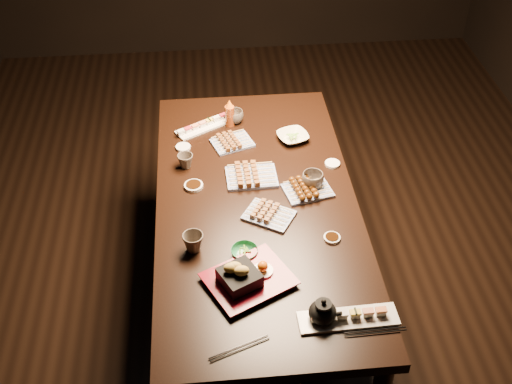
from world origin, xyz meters
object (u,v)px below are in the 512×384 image
teacup_far_left (185,161)px  teapot (323,310)px  yakitori_plate_left (232,140)px  tempura_tray (249,272)px  teacup_mid_right (313,180)px  teacup_near_left (193,242)px  yakitori_plate_right (269,212)px  yakitori_plate_center (252,174)px  teacup_far_right (235,117)px  sushi_platter_near (349,316)px  edamame_bowl_cream (293,137)px  condiment_bottle (230,113)px  dining_table (257,260)px  sushi_platter_far (206,124)px  edamame_bowl_green (244,252)px

teacup_far_left → teapot: 1.08m
yakitori_plate_left → tempura_tray: tempura_tray is taller
teacup_mid_right → teacup_near_left: bearing=-147.5°
yakitori_plate_right → teacup_near_left: 0.37m
yakitori_plate_center → teacup_far_right: (-0.04, 0.48, 0.00)m
sushi_platter_near → teacup_far_left: size_ratio=4.95×
yakitori_plate_left → teacup_near_left: 0.75m
sushi_platter_near → edamame_bowl_cream: sushi_platter_near is taller
sushi_platter_near → teapot: bearing=171.5°
yakitori_plate_center → condiment_bottle: bearing=97.4°
yakitori_plate_left → edamame_bowl_cream: yakitori_plate_left is taller
dining_table → sushi_platter_far: size_ratio=5.51×
yakitori_plate_left → dining_table: bearing=-99.0°
edamame_bowl_green → teacup_far_right: 0.97m
yakitori_plate_left → teacup_far_left: (-0.23, -0.16, 0.01)m
yakitori_plate_right → teapot: bearing=-45.3°
sushi_platter_near → sushi_platter_far: size_ratio=1.14×
dining_table → teacup_far_left: bearing=134.3°
edamame_bowl_cream → teacup_far_left: bearing=-162.6°
yakitori_plate_right → edamame_bowl_cream: 0.59m
yakitori_plate_left → edamame_bowl_green: size_ratio=1.75×
teapot → condiment_bottle: bearing=121.6°
sushi_platter_near → edamame_bowl_green: 0.51m
condiment_bottle → yakitori_plate_left: bearing=-89.8°
yakitori_plate_right → tempura_tray: tempura_tray is taller
yakitori_plate_right → teacup_far_left: (-0.36, 0.39, 0.01)m
edamame_bowl_green → edamame_bowl_cream: edamame_bowl_cream is taller
edamame_bowl_green → condiment_bottle: condiment_bottle is taller
teacup_far_left → sushi_platter_near: bearing=-59.0°
yakitori_plate_right → teacup_far_right: 0.75m
sushi_platter_near → edamame_bowl_cream: bearing=90.8°
tempura_tray → teacup_far_left: size_ratio=4.23×
sushi_platter_near → teapot: size_ratio=3.00×
teacup_far_right → yakitori_plate_center: bearing=-84.7°
edamame_bowl_green → teapot: teapot is taller
edamame_bowl_green → condiment_bottle: bearing=89.9°
yakitori_plate_right → sushi_platter_near: bearing=-37.1°
teapot → teacup_far_left: bearing=137.3°
tempura_tray → teacup_far_left: 0.80m
sushi_platter_near → yakitori_plate_center: 0.90m
sushi_platter_far → yakitori_plate_center: size_ratio=1.39×
edamame_bowl_green → sushi_platter_near: bearing=-45.8°
teacup_far_left → teapot: (0.49, -0.97, 0.02)m
yakitori_plate_right → condiment_bottle: size_ratio=1.37×
yakitori_plate_center → teapot: size_ratio=1.90×
yakitori_plate_right → teacup_mid_right: (0.22, 0.18, 0.01)m
teacup_near_left → condiment_bottle: (0.21, 0.89, 0.03)m
tempura_tray → yakitori_plate_right: bearing=45.4°
yakitori_plate_center → tempura_tray: (-0.07, -0.64, 0.03)m
yakitori_plate_left → condiment_bottle: 0.18m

